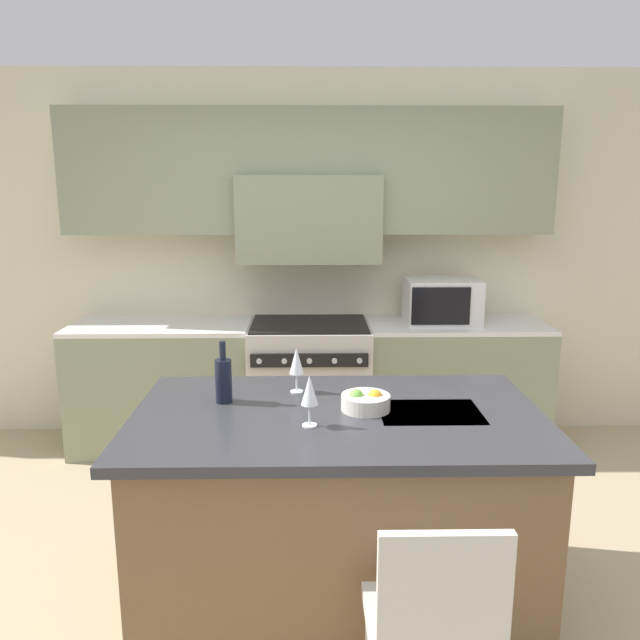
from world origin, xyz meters
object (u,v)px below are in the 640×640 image
object	(u,v)px
wine_bottle	(223,379)
wine_glass_near	(310,392)
fruit_bowl	(365,402)
microwave	(441,301)
wine_glass_far	(296,362)
range_stove	(309,385)
island_chair	(434,624)

from	to	relation	value
wine_bottle	wine_glass_near	distance (m)	0.49
wine_bottle	fruit_bowl	world-z (taller)	wine_bottle
microwave	fruit_bowl	distance (m)	1.89
wine_glass_far	fruit_bowl	size ratio (longest dim) A/B	1.01
wine_glass_far	fruit_bowl	world-z (taller)	wine_glass_far
wine_glass_far	fruit_bowl	xyz separation A→B (m)	(0.31, -0.24, -0.11)
wine_bottle	wine_glass_near	size ratio (longest dim) A/B	1.31
microwave	wine_glass_far	size ratio (longest dim) A/B	2.37
wine_glass_far	wine_bottle	bearing A→B (deg)	-158.24
wine_bottle	wine_glass_far	world-z (taller)	wine_bottle
wine_glass_far	range_stove	bearing A→B (deg)	87.67
wine_glass_far	island_chair	bearing A→B (deg)	-67.56
wine_bottle	wine_glass_far	size ratio (longest dim) A/B	1.31
range_stove	wine_glass_near	distance (m)	2.01
range_stove	island_chair	bearing A→B (deg)	-81.34
range_stove	fruit_bowl	world-z (taller)	fruit_bowl
microwave	wine_glass_near	bearing A→B (deg)	-115.90
wine_glass_near	wine_glass_far	size ratio (longest dim) A/B	1.00
range_stove	wine_glass_near	bearing A→B (deg)	-89.90
wine_glass_far	microwave	bearing A→B (deg)	56.38
wine_bottle	range_stove	bearing A→B (deg)	76.54
microwave	island_chair	xyz separation A→B (m)	(-0.55, -2.61, -0.56)
wine_bottle	microwave	bearing A→B (deg)	50.94
range_stove	fruit_bowl	distance (m)	1.82
wine_glass_near	wine_bottle	bearing A→B (deg)	143.02
island_chair	wine_bottle	size ratio (longest dim) A/B	3.19
range_stove	microwave	world-z (taller)	microwave
microwave	wine_glass_near	size ratio (longest dim) A/B	2.37
range_stove	wine_glass_far	distance (m)	1.61
microwave	fruit_bowl	xyz separation A→B (m)	(-0.70, -1.75, -0.12)
wine_bottle	wine_glass_near	bearing A→B (deg)	-36.98
microwave	island_chair	world-z (taller)	microwave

